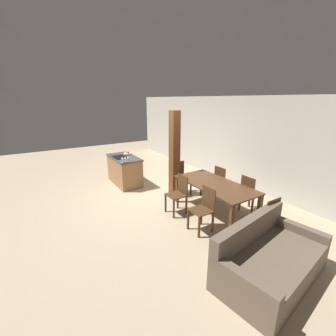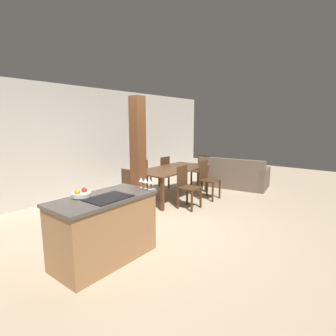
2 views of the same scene
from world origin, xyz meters
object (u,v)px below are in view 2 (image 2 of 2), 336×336
object	(u,v)px
wine_glass_near	(150,182)
dining_chair_head_end	(133,189)
timber_post	(138,157)
dining_chair_far_left	(139,177)
dining_chair_far_right	(162,172)
kitchen_island	(104,228)
dining_table	(173,172)
dining_chair_near_right	(207,179)
dining_chair_foot_end	(201,170)
dining_chair_near_left	(187,186)
wine_glass_middle	(145,181)
fruit_bowl	(81,194)
wine_glass_far	(141,180)
couch	(233,177)

from	to	relation	value
wine_glass_near	dining_chair_head_end	xyz separation A→B (m)	(0.96, 1.34, -0.53)
timber_post	wine_glass_near	bearing A→B (deg)	-129.22
wine_glass_near	dining_chair_far_left	world-z (taller)	wine_glass_near
dining_chair_far_left	dining_chair_far_right	bearing A→B (deg)	-180.00
kitchen_island	dining_table	bearing A→B (deg)	19.93
dining_chair_near_right	dining_chair_foot_end	size ratio (longest dim) A/B	1.00
dining_chair_near_left	dining_chair_far_left	xyz separation A→B (m)	(0.00, 1.43, 0.00)
wine_glass_middle	dining_table	distance (m)	2.67
wine_glass_middle	dining_chair_near_right	distance (m)	2.88
dining_chair_head_end	dining_chair_foot_end	xyz separation A→B (m)	(2.73, 0.00, 0.00)
fruit_bowl	dining_chair_near_left	world-z (taller)	fruit_bowl
kitchen_island	dining_chair_head_end	size ratio (longest dim) A/B	1.51
dining_table	fruit_bowl	bearing A→B (deg)	-164.52
wine_glass_near	dining_chair_near_right	world-z (taller)	wine_glass_near
wine_glass_far	dining_chair_far_right	bearing A→B (deg)	34.18
fruit_bowl	dining_chair_near_left	xyz separation A→B (m)	(2.68, 0.15, -0.44)
dining_chair_far_left	dining_chair_head_end	xyz separation A→B (m)	(-0.92, -0.71, 0.00)
fruit_bowl	dining_chair_foot_end	size ratio (longest dim) A/B	0.27
dining_table	dining_chair_near_right	world-z (taller)	dining_chair_near_right
wine_glass_near	couch	bearing A→B (deg)	8.30
dining_chair_far_left	dining_chair_head_end	size ratio (longest dim) A/B	1.00
kitchen_island	wine_glass_middle	distance (m)	0.86
dining_chair_near_left	timber_post	size ratio (longest dim) A/B	0.39
wine_glass_far	fruit_bowl	bearing A→B (deg)	159.26
fruit_bowl	dining_chair_head_end	xyz separation A→B (m)	(1.77, 0.87, -0.44)
dining_table	dining_chair_foot_end	size ratio (longest dim) A/B	2.17
dining_chair_foot_end	couch	bearing A→B (deg)	39.76
kitchen_island	dining_chair_near_left	distance (m)	2.52
kitchen_island	dining_chair_head_end	bearing A→B (deg)	34.03
dining_chair_far_right	dining_chair_head_end	size ratio (longest dim) A/B	1.00
dining_chair_far_left	timber_post	bearing A→B (deg)	43.92
dining_chair_far_left	dining_chair_foot_end	distance (m)	1.94
kitchen_island	dining_chair_far_left	world-z (taller)	dining_chair_far_left
dining_chair_near_left	timber_post	world-z (taller)	timber_post
kitchen_island	fruit_bowl	distance (m)	0.56
fruit_bowl	dining_table	xyz separation A→B (m)	(3.13, 0.87, -0.28)
wine_glass_near	couch	distance (m)	4.39
wine_glass_middle	wine_glass_near	bearing A→B (deg)	-90.00
wine_glass_far	dining_chair_far_right	size ratio (longest dim) A/B	0.17
dining_chair_far_left	dining_chair_head_end	world-z (taller)	same
wine_glass_near	dining_table	world-z (taller)	wine_glass_near
dining_table	timber_post	distance (m)	1.50
dining_chair_near_right	dining_chair_far_left	bearing A→B (deg)	122.00
dining_chair_far_right	dining_chair_head_end	bearing A→B (deg)	21.53
wine_glass_near	dining_chair_far_right	bearing A→B (deg)	36.56
dining_chair_near_left	dining_chair_far_left	world-z (taller)	same
wine_glass_middle	timber_post	distance (m)	1.42
kitchen_island	dining_chair_near_right	xyz separation A→B (m)	(3.39, 0.35, 0.04)
wine_glass_far	dining_chair_head_end	world-z (taller)	wine_glass_far
wine_glass_middle	dining_chair_far_left	size ratio (longest dim) A/B	0.17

